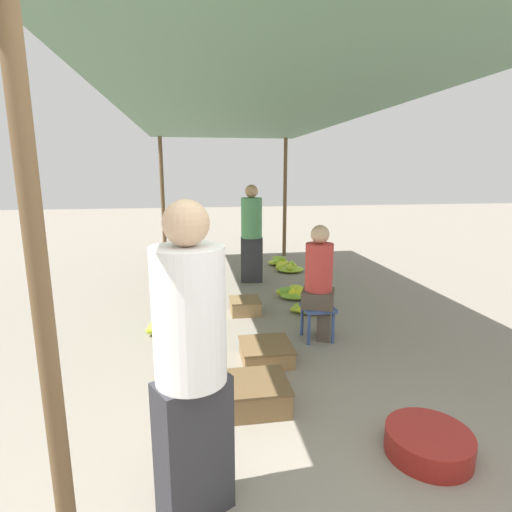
# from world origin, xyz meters

# --- Properties ---
(canopy_post_front_left) EXTENTS (0.08, 0.08, 2.55)m
(canopy_post_front_left) POSITION_xyz_m (-1.30, 0.30, 1.27)
(canopy_post_front_left) COLOR brown
(canopy_post_front_left) RESTS_ON ground
(canopy_post_back_left) EXTENTS (0.08, 0.08, 2.55)m
(canopy_post_back_left) POSITION_xyz_m (-1.30, 7.27, 1.27)
(canopy_post_back_left) COLOR brown
(canopy_post_back_left) RESTS_ON ground
(canopy_post_back_right) EXTENTS (0.08, 0.08, 2.55)m
(canopy_post_back_right) POSITION_xyz_m (1.30, 7.27, 1.27)
(canopy_post_back_right) COLOR brown
(canopy_post_back_right) RESTS_ON ground
(canopy_tarp) EXTENTS (3.01, 7.37, 0.04)m
(canopy_tarp) POSITION_xyz_m (0.00, 3.79, 2.57)
(canopy_tarp) COLOR #567A60
(canopy_tarp) RESTS_ON canopy_post_front_left
(vendor_foreground) EXTENTS (0.50, 0.50, 1.72)m
(vendor_foreground) POSITION_xyz_m (-0.75, 0.61, 0.89)
(vendor_foreground) COLOR #2D2D33
(vendor_foreground) RESTS_ON ground
(stool) EXTENTS (0.34, 0.34, 0.39)m
(stool) POSITION_xyz_m (0.63, 2.75, 0.32)
(stool) COLOR #384C84
(stool) RESTS_ON ground
(vendor_seated) EXTENTS (0.45, 0.45, 1.29)m
(vendor_seated) POSITION_xyz_m (0.64, 2.76, 0.67)
(vendor_seated) COLOR #4C4238
(vendor_seated) RESTS_ON ground
(basin_black) EXTENTS (0.56, 0.56, 0.17)m
(basin_black) POSITION_xyz_m (0.78, 0.83, 0.08)
(basin_black) COLOR maroon
(basin_black) RESTS_ON ground
(banana_pile_left_0) EXTENTS (0.62, 0.56, 0.21)m
(banana_pile_left_0) POSITION_xyz_m (-1.01, 3.33, 0.07)
(banana_pile_left_0) COLOR #81B835
(banana_pile_left_0) RESTS_ON ground
(banana_pile_left_1) EXTENTS (0.55, 0.48, 0.26)m
(banana_pile_left_1) POSITION_xyz_m (-0.65, 4.02, 0.10)
(banana_pile_left_1) COLOR #A7C72E
(banana_pile_left_1) RESTS_ON ground
(banana_pile_right_0) EXTENTS (0.54, 0.42, 0.25)m
(banana_pile_right_0) POSITION_xyz_m (0.80, 3.61, 0.09)
(banana_pile_right_0) COLOR #CED727
(banana_pile_right_0) RESTS_ON ground
(banana_pile_right_1) EXTENTS (0.57, 0.49, 0.19)m
(banana_pile_right_1) POSITION_xyz_m (1.06, 5.82, 0.07)
(banana_pile_right_1) COLOR #94C032
(banana_pile_right_1) RESTS_ON ground
(banana_pile_right_2) EXTENTS (0.54, 0.45, 0.19)m
(banana_pile_right_2) POSITION_xyz_m (0.77, 4.23, 0.08)
(banana_pile_right_2) COLOR #BED02A
(banana_pile_right_2) RESTS_ON ground
(banana_pile_right_3) EXTENTS (0.43, 0.50, 0.19)m
(banana_pile_right_3) POSITION_xyz_m (0.98, 6.33, 0.07)
(banana_pile_right_3) COLOR #99C231
(banana_pile_right_3) RESTS_ON ground
(crate_near) EXTENTS (0.50, 0.50, 0.18)m
(crate_near) POSITION_xyz_m (-0.03, 2.32, 0.09)
(crate_near) COLOR olive
(crate_near) RESTS_ON ground
(crate_mid) EXTENTS (0.48, 0.48, 0.22)m
(crate_mid) POSITION_xyz_m (-0.24, 1.56, 0.11)
(crate_mid) COLOR brown
(crate_mid) RESTS_ON ground
(crate_far) EXTENTS (0.39, 0.39, 0.19)m
(crate_far) POSITION_xyz_m (-0.06, 3.71, 0.10)
(crate_far) COLOR #9E7A4C
(crate_far) RESTS_ON ground
(shopper_walking_mid) EXTENTS (0.39, 0.39, 1.64)m
(shopper_walking_mid) POSITION_xyz_m (0.26, 5.24, 0.85)
(shopper_walking_mid) COLOR #2D2D33
(shopper_walking_mid) RESTS_ON ground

